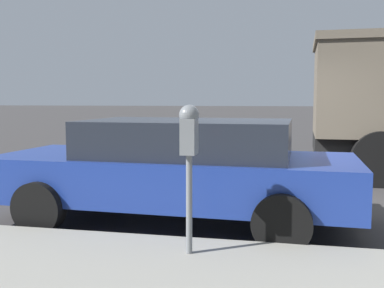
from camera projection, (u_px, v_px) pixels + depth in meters
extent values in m
plane|color=#3D3A3A|center=(279.00, 207.00, 6.81)|extent=(220.00, 220.00, 0.00)
cylinder|color=gray|center=(189.00, 204.00, 4.28)|extent=(0.06, 0.06, 0.96)
cube|color=gray|center=(189.00, 137.00, 4.22)|extent=(0.20, 0.14, 0.34)
sphere|color=gray|center=(189.00, 115.00, 4.20)|extent=(0.19, 0.19, 0.19)
cube|color=#B21919|center=(191.00, 140.00, 4.33)|extent=(0.01, 0.11, 0.12)
cube|color=black|center=(191.00, 128.00, 4.32)|extent=(0.01, 0.10, 0.08)
cube|color=navy|center=(174.00, 177.00, 5.91)|extent=(1.98, 4.70, 0.57)
cube|color=#232833|center=(188.00, 138.00, 5.82)|extent=(1.69, 2.65, 0.47)
cylinder|color=black|center=(39.00, 208.00, 5.40)|extent=(0.24, 0.65, 0.64)
cylinder|color=black|center=(103.00, 181.00, 7.16)|extent=(0.24, 0.65, 0.64)
cylinder|color=black|center=(282.00, 223.00, 4.72)|extent=(0.24, 0.65, 0.64)
cylinder|color=black|center=(287.00, 190.00, 6.47)|extent=(0.24, 0.65, 0.64)
cylinder|color=black|center=(363.00, 146.00, 10.62)|extent=(0.34, 1.05, 1.04)
cylinder|color=black|center=(380.00, 159.00, 8.30)|extent=(0.34, 1.05, 1.04)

